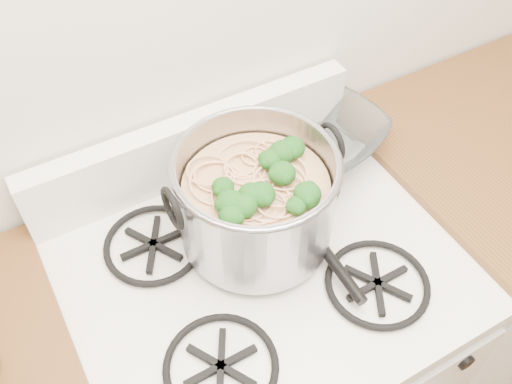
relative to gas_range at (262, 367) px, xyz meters
name	(u,v)px	position (x,y,z in m)	size (l,w,h in m)	color
gas_range	(262,367)	(0.00, 0.00, 0.00)	(0.76, 0.66, 0.92)	white
counter_right	(508,228)	(0.88, 0.00, 0.02)	(1.00, 0.65, 0.92)	silver
stock_pot	(256,200)	(0.02, 0.07, 0.58)	(0.35, 0.32, 0.21)	#96969E
spatula	(293,207)	(0.12, 0.08, 0.50)	(0.29, 0.31, 0.02)	black
glass_bowl	(312,141)	(0.26, 0.23, 0.50)	(0.12, 0.12, 0.03)	white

